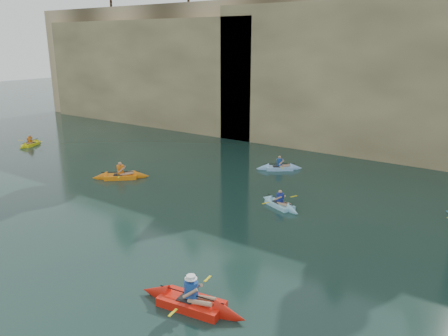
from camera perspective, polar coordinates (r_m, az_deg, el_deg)
The scene contains 11 objects.
ground at distance 17.23m, azimuth -14.97°, elevation -12.97°, with size 160.00×160.00×0.00m, color black.
cliff at distance 41.20m, azimuth 18.58°, elevation 12.34°, with size 70.00×16.00×12.00m, color tan.
cliff_slab_west at distance 45.24m, azimuth -10.19°, elevation 12.28°, with size 26.00×2.40×10.56m, color tan.
cliff_slab_center at distance 33.57m, azimuth 18.09°, elevation 11.15°, with size 24.00×2.40×11.40m, color tan.
sea_cave_west at distance 43.73m, azimuth -8.69°, elevation 7.89°, with size 4.50×1.00×4.00m, color black.
sea_cave_center at distance 35.75m, azimuth 7.97°, elevation 5.41°, with size 3.50×1.00×3.20m, color black.
main_kayaker at distance 14.69m, azimuth -4.26°, elevation -17.10°, with size 3.91×2.56×1.43m.
kayaker_orange at distance 27.88m, azimuth -13.34°, elevation -1.04°, with size 3.12×2.92×1.33m.
kayaker_ltblue_near at distance 22.79m, azimuth 7.30°, elevation -4.71°, with size 2.92×2.11×1.14m.
kayaker_yellow at distance 39.05m, azimuth -23.94°, elevation 2.89°, with size 2.10×2.80×1.12m.
kayaker_ltblue_mid at distance 29.22m, azimuth 7.23°, elevation 0.05°, with size 2.92×2.45×1.18m.
Camera 1 is at (11.84, -9.40, 8.27)m, focal length 35.00 mm.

